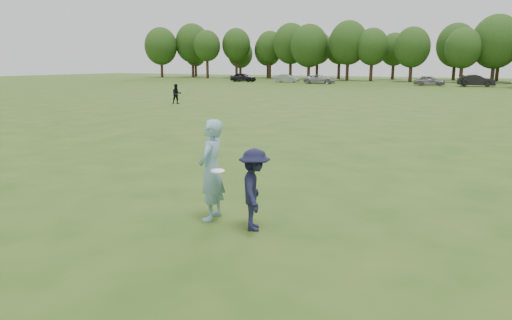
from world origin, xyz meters
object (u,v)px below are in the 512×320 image
object	(u,v)px
thrower	(211,170)
car_b	(287,78)
defender	(254,190)
player_far_a	(177,94)
car_e	(430,81)
car_c	(320,79)
car_f	(476,81)
car_a	(243,77)
player_far_d	(463,81)

from	to	relation	value
thrower	car_b	distance (m)	65.75
defender	car_b	world-z (taller)	defender
player_far_a	car_e	size ratio (longest dim) A/B	0.37
car_c	car_e	bearing A→B (deg)	-93.78
car_c	car_f	bearing A→B (deg)	-93.84
car_b	car_c	world-z (taller)	car_c
player_far_a	car_f	distance (m)	43.80
player_far_a	car_a	world-z (taller)	player_far_a
thrower	player_far_d	bearing A→B (deg)	168.76
car_c	defender	bearing A→B (deg)	-169.39
defender	car_b	size ratio (longest dim) A/B	0.40
thrower	car_f	xyz separation A→B (m)	(2.57, 60.33, -0.24)
defender	car_f	world-z (taller)	defender
defender	car_f	xyz separation A→B (m)	(1.53, 60.47, -0.01)
car_a	car_e	bearing A→B (deg)	-89.70
car_b	car_f	distance (m)	27.63
defender	car_c	world-z (taller)	defender
car_f	player_far_d	bearing A→B (deg)	144.58
thrower	car_c	size ratio (longest dim) A/B	0.42
defender	car_a	world-z (taller)	defender
car_e	car_f	world-z (taller)	car_f
player_far_a	car_b	world-z (taller)	player_far_a
car_b	car_c	distance (m)	6.63
car_a	car_b	size ratio (longest dim) A/B	1.10
car_f	player_far_a	bearing A→B (deg)	150.28
player_far_a	car_b	bearing A→B (deg)	50.88
player_far_d	car_c	distance (m)	19.84
car_a	defender	bearing A→B (deg)	-150.72
car_a	car_f	xyz separation A→B (m)	(35.06, 0.52, 0.04)
car_a	car_b	world-z (taller)	car_a
player_far_a	car_a	distance (m)	41.80
player_far_d	car_e	world-z (taller)	player_far_d
defender	thrower	bearing A→B (deg)	55.63
player_far_d	car_b	bearing A→B (deg)	171.39
car_e	player_far_a	bearing A→B (deg)	158.24
thrower	car_b	world-z (taller)	thrower
car_e	car_f	xyz separation A→B (m)	(5.79, 0.40, 0.08)
defender	player_far_d	bearing A→B (deg)	-27.14
car_e	thrower	bearing A→B (deg)	-179.40
defender	car_e	distance (m)	60.22
car_b	car_c	bearing A→B (deg)	-108.54
defender	car_b	bearing A→B (deg)	-3.90
car_b	car_c	size ratio (longest dim) A/B	0.81
player_far_a	car_e	bearing A→B (deg)	19.89
car_a	thrower	bearing A→B (deg)	-151.44
defender	player_far_d	distance (m)	58.10
player_far_a	car_e	xyz separation A→B (m)	(13.60, 38.87, -0.07)
defender	player_far_a	bearing A→B (deg)	13.04
car_a	player_far_a	bearing A→B (deg)	-157.93
car_c	player_far_d	bearing A→B (deg)	-100.36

